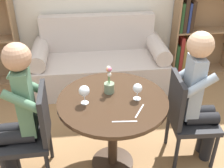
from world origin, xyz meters
TOP-DOWN VIEW (x-y plane):
  - ground_plane at (0.00, 0.00)m, footprint 16.00×16.00m
  - round_table at (0.00, 0.00)m, footprint 0.94×0.94m
  - couch at (0.00, 1.53)m, footprint 1.79×0.80m
  - bookshelf_right at (1.42, 1.80)m, footprint 0.88×0.28m
  - chair_left at (-0.69, -0.03)m, footprint 0.43×0.43m
  - chair_right at (0.69, 0.04)m, footprint 0.44×0.44m
  - person_left at (-0.77, -0.03)m, footprint 0.42×0.35m
  - person_right at (0.77, 0.03)m, footprint 0.43×0.35m
  - wine_glass_left at (-0.23, -0.03)m, footprint 0.09×0.09m
  - wine_glass_right at (0.20, -0.02)m, footprint 0.08×0.08m
  - flower_vase at (-0.02, 0.12)m, footprint 0.09×0.09m
  - knife_left_setting at (0.05, -0.30)m, footprint 0.19×0.03m
  - fork_left_setting at (0.19, -0.19)m, footprint 0.11×0.17m

SIDE VIEW (x-z plane):
  - ground_plane at x=0.00m, z-range 0.00..0.00m
  - couch at x=0.00m, z-range -0.15..0.77m
  - chair_left at x=-0.69m, z-range 0.04..0.94m
  - chair_right at x=0.69m, z-range 0.04..0.94m
  - bookshelf_right at x=1.42m, z-range -0.08..1.21m
  - round_table at x=0.00m, z-range 0.23..0.98m
  - person_left at x=-0.77m, z-range 0.05..1.36m
  - person_right at x=0.77m, z-range 0.06..1.37m
  - knife_left_setting at x=0.05m, z-range 0.76..0.76m
  - fork_left_setting at x=0.19m, z-range 0.76..0.76m
  - flower_vase at x=-0.02m, z-range 0.71..0.96m
  - wine_glass_right at x=0.20m, z-range 0.78..0.93m
  - wine_glass_left at x=-0.23m, z-range 0.79..0.95m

